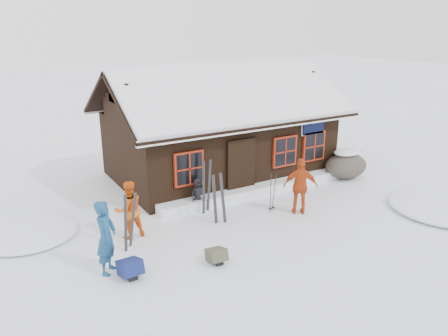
# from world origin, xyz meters

# --- Properties ---
(ground) EXTENTS (120.00, 120.00, 0.00)m
(ground) POSITION_xyz_m (0.00, 0.00, 0.00)
(ground) COLOR white
(ground) RESTS_ON ground
(mountain_hut) EXTENTS (8.90, 6.09, 4.42)m
(mountain_hut) POSITION_xyz_m (1.50, 4.98, 1.58)
(mountain_hut) COLOR black
(mountain_hut) RESTS_ON ground
(snow_drift) EXTENTS (7.60, 0.60, 0.35)m
(snow_drift) POSITION_xyz_m (1.50, 2.25, 0.17)
(snow_drift) COLOR white
(snow_drift) RESTS_ON ground
(snow_mounds) EXTENTS (20.60, 13.20, 0.48)m
(snow_mounds) POSITION_xyz_m (1.65, 1.86, 0.00)
(snow_mounds) COLOR white
(snow_mounds) RESTS_ON ground
(skier_teal) EXTENTS (0.77, 0.81, 1.86)m
(skier_teal) POSITION_xyz_m (-4.59, -0.13, 0.93)
(skier_teal) COLOR navy
(skier_teal) RESTS_ON ground
(skier_orange_left) EXTENTS (0.84, 0.67, 1.68)m
(skier_orange_left) POSITION_xyz_m (-3.50, 1.38, 0.84)
(skier_orange_left) COLOR #D4540E
(skier_orange_left) RESTS_ON ground
(skier_orange_right) EXTENTS (1.12, 1.00, 1.83)m
(skier_orange_right) POSITION_xyz_m (1.69, 0.22, 0.91)
(skier_orange_right) COLOR #B43D12
(skier_orange_right) RESTS_ON ground
(skier_crouched) EXTENTS (0.55, 0.40, 1.05)m
(skier_crouched) POSITION_xyz_m (-0.92, 2.20, 0.52)
(skier_crouched) COLOR black
(skier_crouched) RESTS_ON ground
(boulder) EXTENTS (1.78, 1.33, 1.04)m
(boulder) POSITION_xyz_m (5.50, 1.95, 0.53)
(boulder) COLOR #4F493F
(boulder) RESTS_ON ground
(ski_pair_left) EXTENTS (0.52, 0.27, 1.57)m
(ski_pair_left) POSITION_xyz_m (-3.71, 0.81, 0.74)
(ski_pair_left) COLOR black
(ski_pair_left) RESTS_ON ground
(ski_pair_mid) EXTENTS (0.50, 0.11, 1.65)m
(ski_pair_mid) POSITION_xyz_m (-0.90, 0.87, 0.77)
(ski_pair_mid) COLOR black
(ski_pair_mid) RESTS_ON ground
(ski_pair_right) EXTENTS (0.45, 0.22, 1.75)m
(ski_pair_right) POSITION_xyz_m (-0.78, 1.86, 0.83)
(ski_pair_right) COLOR black
(ski_pair_right) RESTS_ON ground
(ski_poles) EXTENTS (0.23, 0.11, 1.29)m
(ski_poles) POSITION_xyz_m (1.07, 0.85, 0.60)
(ski_poles) COLOR black
(ski_poles) RESTS_ON ground
(backpack_blue) EXTENTS (0.51, 0.66, 0.35)m
(backpack_blue) POSITION_xyz_m (-4.22, -0.62, 0.17)
(backpack_blue) COLOR navy
(backpack_blue) RESTS_ON ground
(backpack_olive) EXTENTS (0.47, 0.60, 0.30)m
(backpack_olive) POSITION_xyz_m (-2.12, -1.10, 0.15)
(backpack_olive) COLOR #41422F
(backpack_olive) RESTS_ON ground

